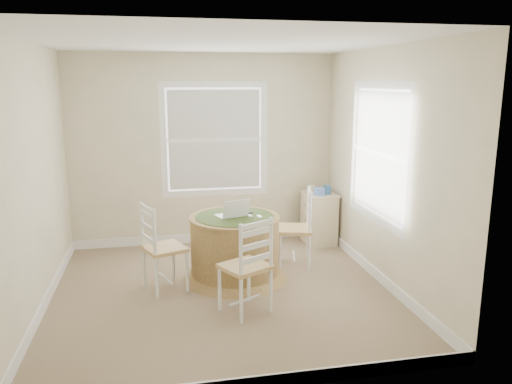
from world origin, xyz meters
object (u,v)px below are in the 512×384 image
object	(u,v)px
chair_left	(164,248)
chair_right	(294,229)
chair_near	(245,266)
corner_chest	(319,218)
round_table	(235,244)
laptop	(232,214)

from	to	relation	value
chair_left	chair_right	world-z (taller)	same
chair_near	chair_right	bearing A→B (deg)	-153.86
corner_chest	round_table	bearing A→B (deg)	-145.51
round_table	chair_left	distance (m)	0.82
chair_left	chair_near	size ratio (longest dim) A/B	1.00
round_table	laptop	xyz separation A→B (m)	(-0.03, 0.00, 0.36)
chair_right	corner_chest	world-z (taller)	chair_right
chair_near	corner_chest	distance (m)	2.39
round_table	chair_right	xyz separation A→B (m)	(0.77, 0.23, 0.07)
chair_left	corner_chest	bearing A→B (deg)	-81.55
chair_near	chair_right	xyz separation A→B (m)	(0.81, 1.13, 0.00)
chair_near	chair_right	world-z (taller)	same
chair_near	laptop	size ratio (longest dim) A/B	2.43
corner_chest	chair_left	bearing A→B (deg)	-153.41
chair_left	corner_chest	distance (m)	2.48
chair_left	laptop	distance (m)	0.84
round_table	chair_near	bearing A→B (deg)	-98.93
chair_left	chair_near	world-z (taller)	same
round_table	chair_left	size ratio (longest dim) A/B	1.27
chair_right	laptop	distance (m)	0.88
chair_right	chair_near	bearing A→B (deg)	-22.01
chair_left	chair_right	bearing A→B (deg)	-96.35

